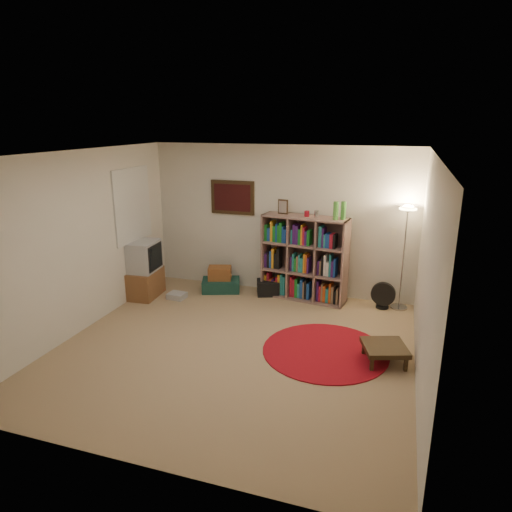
# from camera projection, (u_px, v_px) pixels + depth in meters

# --- Properties ---
(room) EXTENTS (4.54, 4.54, 2.54)m
(room) POSITION_uv_depth(u_px,v_px,m) (231.00, 255.00, 5.69)
(room) COLOR #9A7D5A
(room) RESTS_ON ground
(bookshelf) EXTENTS (1.44, 0.59, 1.68)m
(bookshelf) POSITION_uv_depth(u_px,v_px,m) (303.00, 259.00, 7.49)
(bookshelf) COLOR #805D55
(bookshelf) RESTS_ON ground
(floor_lamp) EXTENTS (0.39, 0.39, 1.66)m
(floor_lamp) POSITION_uv_depth(u_px,v_px,m) (407.00, 223.00, 6.87)
(floor_lamp) COLOR #9F9EA3
(floor_lamp) RESTS_ON ground
(floor_fan) EXTENTS (0.38, 0.21, 0.43)m
(floor_fan) POSITION_uv_depth(u_px,v_px,m) (383.00, 295.00, 7.19)
(floor_fan) COLOR black
(floor_fan) RESTS_ON ground
(tv_stand) EXTENTS (0.51, 0.69, 0.96)m
(tv_stand) POSITION_uv_depth(u_px,v_px,m) (144.00, 270.00, 7.63)
(tv_stand) COLOR brown
(tv_stand) RESTS_ON ground
(dvd_box) EXTENTS (0.30, 0.26, 0.09)m
(dvd_box) POSITION_uv_depth(u_px,v_px,m) (177.00, 296.00, 7.64)
(dvd_box) COLOR #ACABB0
(dvd_box) RESTS_ON ground
(suitcase) EXTENTS (0.75, 0.61, 0.21)m
(suitcase) POSITION_uv_depth(u_px,v_px,m) (221.00, 285.00, 7.97)
(suitcase) COLOR #14372E
(suitcase) RESTS_ON ground
(wicker_basket) EXTENTS (0.46, 0.38, 0.22)m
(wicker_basket) POSITION_uv_depth(u_px,v_px,m) (220.00, 273.00, 7.93)
(wicker_basket) COLOR brown
(wicker_basket) RESTS_ON suitcase
(duffel_bag) EXTENTS (0.45, 0.41, 0.25)m
(duffel_bag) POSITION_uv_depth(u_px,v_px,m) (268.00, 287.00, 7.79)
(duffel_bag) COLOR black
(duffel_bag) RESTS_ON ground
(paper_towel) EXTENTS (0.13, 0.13, 0.26)m
(paper_towel) POSITION_uv_depth(u_px,v_px,m) (292.00, 288.00, 7.75)
(paper_towel) COLOR white
(paper_towel) RESTS_ON ground
(red_rug) EXTENTS (1.62, 1.62, 0.01)m
(red_rug) POSITION_uv_depth(u_px,v_px,m) (325.00, 351.00, 5.89)
(red_rug) COLOR maroon
(red_rug) RESTS_ON ground
(side_table) EXTENTS (0.64, 0.64, 0.23)m
(side_table) POSITION_uv_depth(u_px,v_px,m) (385.00, 348.00, 5.57)
(side_table) COLOR black
(side_table) RESTS_ON ground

